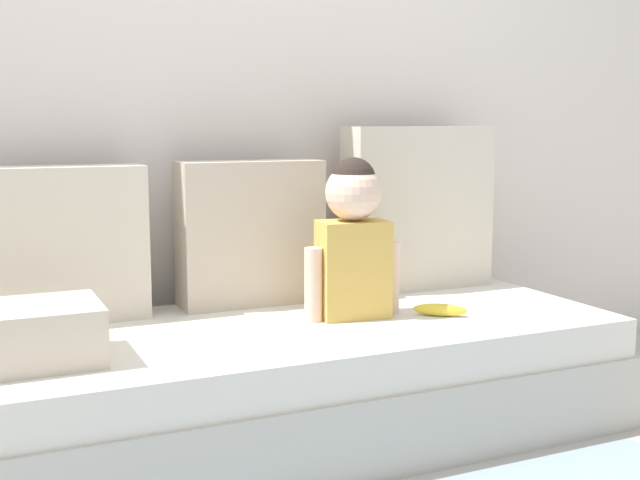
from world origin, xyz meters
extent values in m
plane|color=#B2ADA3|center=(0.00, 0.00, 0.00)|extent=(12.00, 12.00, 0.00)
cube|color=silver|center=(0.00, 0.54, 1.11)|extent=(5.29, 0.10, 2.21)
cube|color=beige|center=(0.00, 0.00, 0.12)|extent=(2.09, 0.82, 0.23)
cube|color=silver|center=(0.00, 0.00, 0.29)|extent=(2.03, 0.80, 0.12)
cube|color=beige|center=(-0.65, 0.31, 0.59)|extent=(0.59, 0.16, 0.47)
cube|color=#C1B29E|center=(0.00, 0.31, 0.59)|extent=(0.48, 0.16, 0.48)
cube|color=beige|center=(0.65, 0.31, 0.65)|extent=(0.56, 0.16, 0.59)
cube|color=gold|center=(0.23, 0.00, 0.51)|extent=(0.23, 0.16, 0.30)
sphere|color=beige|center=(0.23, 0.00, 0.75)|extent=(0.18, 0.18, 0.18)
sphere|color=#2D231E|center=(0.23, 0.00, 0.79)|extent=(0.14, 0.14, 0.14)
cylinder|color=beige|center=(0.09, 0.00, 0.47)|extent=(0.06, 0.06, 0.23)
cylinder|color=beige|center=(0.36, 0.00, 0.47)|extent=(0.06, 0.06, 0.23)
ellipsoid|color=yellow|center=(0.48, -0.11, 0.38)|extent=(0.16, 0.14, 0.04)
cube|color=beige|center=(-0.76, -0.10, 0.43)|extent=(0.40, 0.28, 0.15)
camera|label=1|loc=(-0.88, -2.19, 0.96)|focal=44.96mm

